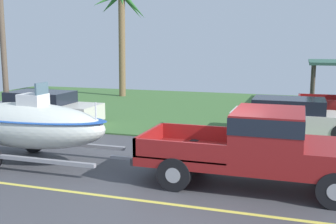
{
  "coord_description": "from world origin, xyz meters",
  "views": [
    {
      "loc": [
        2.1,
        -9.73,
        3.39
      ],
      "look_at": [
        -1.37,
        0.9,
        1.52
      ],
      "focal_mm": 44.0,
      "sensor_mm": 36.0,
      "label": 1
    }
  ],
  "objects_px": {
    "parked_sedan_near": "(45,108)",
    "palm_tree_mid": "(121,19)",
    "parked_sedan_far": "(293,117)",
    "utility_pole": "(2,32)",
    "pickup_truck_towing": "(266,145)",
    "boat_on_trailer": "(26,125)"
  },
  "relations": [
    {
      "from": "parked_sedan_far",
      "to": "utility_pole",
      "type": "xyz_separation_m",
      "value": [
        -11.98,
        -1.03,
        3.21
      ]
    },
    {
      "from": "utility_pole",
      "to": "parked_sedan_far",
      "type": "bearing_deg",
      "value": 4.93
    },
    {
      "from": "parked_sedan_far",
      "to": "palm_tree_mid",
      "type": "bearing_deg",
      "value": 142.17
    },
    {
      "from": "parked_sedan_near",
      "to": "utility_pole",
      "type": "xyz_separation_m",
      "value": [
        -1.88,
        -0.06,
        3.21
      ]
    },
    {
      "from": "boat_on_trailer",
      "to": "palm_tree_mid",
      "type": "bearing_deg",
      "value": 103.73
    },
    {
      "from": "parked_sedan_near",
      "to": "parked_sedan_far",
      "type": "relative_size",
      "value": 1.02
    },
    {
      "from": "pickup_truck_towing",
      "to": "parked_sedan_far",
      "type": "height_order",
      "value": "pickup_truck_towing"
    },
    {
      "from": "pickup_truck_towing",
      "to": "parked_sedan_near",
      "type": "height_order",
      "value": "pickup_truck_towing"
    },
    {
      "from": "utility_pole",
      "to": "parked_sedan_near",
      "type": "bearing_deg",
      "value": 1.8
    },
    {
      "from": "pickup_truck_towing",
      "to": "boat_on_trailer",
      "type": "distance_m",
      "value": 6.71
    },
    {
      "from": "pickup_truck_towing",
      "to": "utility_pole",
      "type": "bearing_deg",
      "value": 156.41
    },
    {
      "from": "boat_on_trailer",
      "to": "utility_pole",
      "type": "height_order",
      "value": "utility_pole"
    },
    {
      "from": "parked_sedan_near",
      "to": "palm_tree_mid",
      "type": "bearing_deg",
      "value": 93.6
    },
    {
      "from": "parked_sedan_far",
      "to": "palm_tree_mid",
      "type": "xyz_separation_m",
      "value": [
        -10.69,
        8.3,
        4.24
      ]
    },
    {
      "from": "utility_pole",
      "to": "palm_tree_mid",
      "type": "bearing_deg",
      "value": 82.09
    },
    {
      "from": "parked_sedan_near",
      "to": "utility_pole",
      "type": "height_order",
      "value": "utility_pole"
    },
    {
      "from": "pickup_truck_towing",
      "to": "palm_tree_mid",
      "type": "bearing_deg",
      "value": 125.43
    },
    {
      "from": "pickup_truck_towing",
      "to": "parked_sedan_near",
      "type": "distance_m",
      "value": 10.9
    },
    {
      "from": "pickup_truck_towing",
      "to": "palm_tree_mid",
      "type": "relative_size",
      "value": 0.81
    },
    {
      "from": "parked_sedan_far",
      "to": "utility_pole",
      "type": "relative_size",
      "value": 0.61
    },
    {
      "from": "parked_sedan_far",
      "to": "utility_pole",
      "type": "height_order",
      "value": "utility_pole"
    },
    {
      "from": "boat_on_trailer",
      "to": "parked_sedan_far",
      "type": "bearing_deg",
      "value": 40.18
    }
  ]
}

